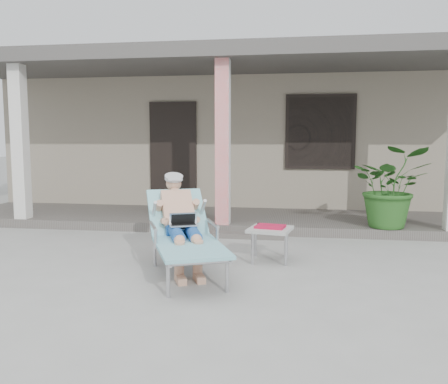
# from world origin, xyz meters

# --- Properties ---
(ground) EXTENTS (60.00, 60.00, 0.00)m
(ground) POSITION_xyz_m (0.00, 0.00, 0.00)
(ground) COLOR #9E9E99
(ground) RESTS_ON ground
(house) EXTENTS (10.40, 5.40, 3.30)m
(house) POSITION_xyz_m (0.00, 6.50, 1.67)
(house) COLOR gray
(house) RESTS_ON ground
(porch_deck) EXTENTS (10.00, 2.00, 0.15)m
(porch_deck) POSITION_xyz_m (0.00, 3.00, 0.07)
(porch_deck) COLOR #605B56
(porch_deck) RESTS_ON ground
(porch_overhang) EXTENTS (10.00, 2.30, 2.85)m
(porch_overhang) POSITION_xyz_m (0.00, 2.95, 2.79)
(porch_overhang) COLOR silver
(porch_overhang) RESTS_ON porch_deck
(porch_step) EXTENTS (2.00, 0.30, 0.07)m
(porch_step) POSITION_xyz_m (0.00, 1.85, 0.04)
(porch_step) COLOR #605B56
(porch_step) RESTS_ON ground
(lounger) EXTENTS (1.32, 1.88, 1.18)m
(lounger) POSITION_xyz_m (-0.12, -0.10, 0.73)
(lounger) COLOR #B7B7BC
(lounger) RESTS_ON ground
(side_table) EXTENTS (0.59, 0.59, 0.45)m
(side_table) POSITION_xyz_m (0.86, 0.50, 0.38)
(side_table) COLOR #AEAEA9
(side_table) RESTS_ON ground
(potted_palm) EXTENTS (1.24, 1.11, 1.27)m
(potted_palm) POSITION_xyz_m (2.62, 2.25, 0.78)
(potted_palm) COLOR #26591E
(potted_palm) RESTS_ON porch_deck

